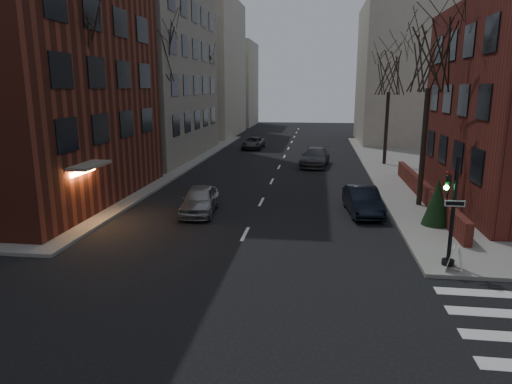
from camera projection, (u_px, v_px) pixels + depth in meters
building_left_tan at (96, 2)px, 41.01m from camera, size 18.00×18.00×28.00m
low_wall_right at (425, 192)px, 26.06m from camera, size 0.35×16.00×1.00m
building_distant_la at (186, 69)px, 62.14m from camera, size 14.00×16.00×18.00m
building_distant_ra at (421, 74)px, 53.61m from camera, size 14.00×14.00×16.00m
building_distant_lb at (225, 84)px, 78.75m from camera, size 10.00×12.00×14.00m
traffic_signal at (450, 219)px, 16.30m from camera, size 0.76×0.44×4.00m
tree_left_a at (70, 45)px, 21.85m from camera, size 4.18×4.18×10.26m
tree_left_b at (156, 53)px, 33.34m from camera, size 4.40×4.40×10.80m
tree_left_c at (203, 72)px, 47.06m from camera, size 3.96×3.96×9.72m
tree_right_a at (431, 57)px, 23.51m from camera, size 3.96×3.96×9.72m
tree_right_b at (390, 74)px, 37.13m from camera, size 3.74×3.74×9.18m
streetlamp_near at (147, 122)px, 30.45m from camera, size 0.36×0.36×6.28m
streetlamp_far at (214, 109)px, 49.77m from camera, size 0.36×0.36×6.28m
parked_sedan at (363, 201)px, 23.81m from camera, size 1.97×4.44×1.42m
car_lane_silver at (200, 200)px, 23.93m from camera, size 2.02×4.34×1.44m
car_lane_gray at (315, 157)px, 38.39m from camera, size 2.71×5.47×1.53m
car_lane_far at (253, 143)px, 49.23m from camera, size 2.20×4.55×1.25m
sandwich_board at (455, 258)px, 16.10m from camera, size 0.57×0.66×0.89m
evergreen_shrub at (437, 202)px, 21.30m from camera, size 1.36×1.36×2.19m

